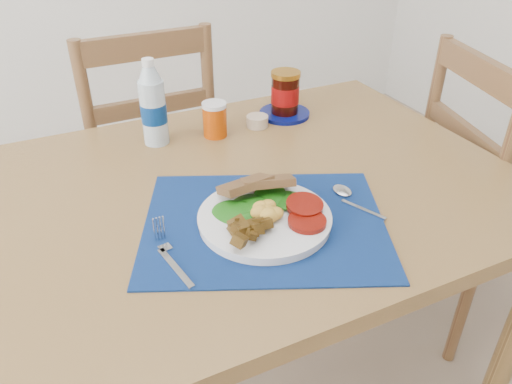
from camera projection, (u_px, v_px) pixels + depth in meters
table at (216, 221)px, 1.16m from camera, size 1.40×0.90×0.75m
chair_far at (147, 135)px, 1.70m from camera, size 0.44×0.42×1.18m
chair_end at (488, 174)px, 1.50m from camera, size 0.50×0.52×1.16m
placemat at (265, 223)px, 1.01m from camera, size 0.59×0.54×0.00m
breakfast_plate at (263, 217)px, 0.99m from camera, size 0.27×0.27×0.06m
fork at (169, 255)px, 0.92m from camera, size 0.03×0.18×0.00m
spoon at (349, 197)px, 1.08m from camera, size 0.05×0.15×0.00m
water_bottle at (153, 107)px, 1.26m from camera, size 0.07×0.07×0.22m
juice_glass at (215, 120)px, 1.32m from camera, size 0.06×0.06×0.09m
ramekin at (257, 121)px, 1.39m from camera, size 0.06×0.06×0.03m
jam_on_saucer at (285, 97)px, 1.43m from camera, size 0.15×0.15×0.13m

